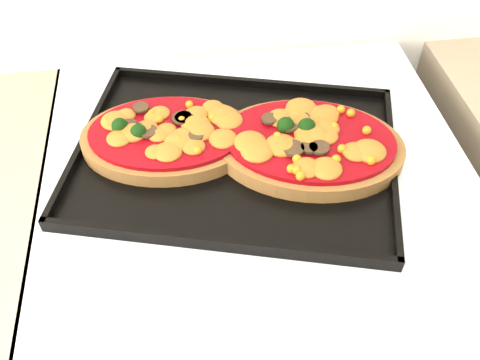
{
  "coord_description": "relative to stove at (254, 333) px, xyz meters",
  "views": [
    {
      "loc": [
        -0.14,
        1.21,
        1.43
      ],
      "look_at": [
        -0.08,
        1.69,
        0.92
      ],
      "focal_mm": 40.0,
      "sensor_mm": 36.0,
      "label": 1
    }
  ],
  "objects": [
    {
      "name": "stove",
      "position": [
        0.0,
        0.0,
        0.0
      ],
      "size": [
        0.6,
        0.6,
        0.91
      ],
      "primitive_type": "cube",
      "color": "silver",
      "rests_on": "floor"
    },
    {
      "name": "baking_tray",
      "position": [
        -0.03,
        0.04,
        0.47
      ],
      "size": [
        0.5,
        0.42,
        0.02
      ],
      "primitive_type": "cube",
      "rotation": [
        0.0,
        0.0,
        -0.27
      ],
      "color": "black",
      "rests_on": "stove"
    },
    {
      "name": "pizza_left",
      "position": [
        -0.12,
        0.07,
        0.48
      ],
      "size": [
        0.25,
        0.19,
        0.04
      ],
      "primitive_type": null,
      "rotation": [
        0.0,
        0.0,
        -0.1
      ],
      "color": "olive",
      "rests_on": "baking_tray"
    },
    {
      "name": "pizza_right",
      "position": [
        0.07,
        0.02,
        0.48
      ],
      "size": [
        0.29,
        0.24,
        0.04
      ],
      "primitive_type": null,
      "rotation": [
        0.0,
        0.0,
        -0.25
      ],
      "color": "olive",
      "rests_on": "baking_tray"
    }
  ]
}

